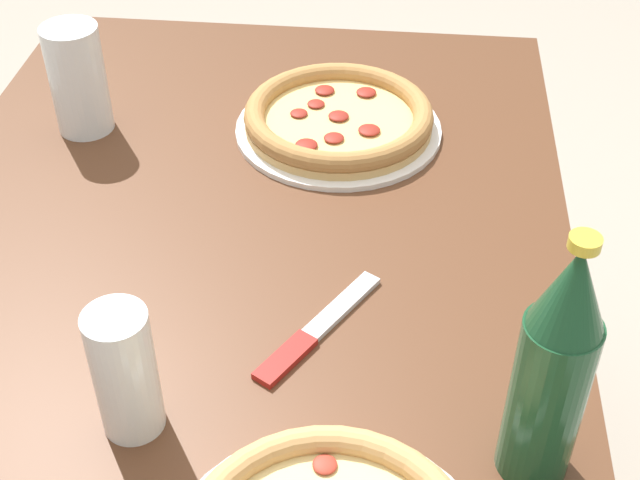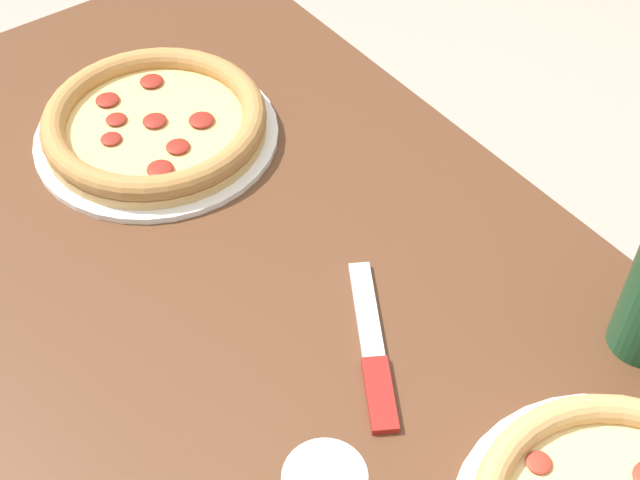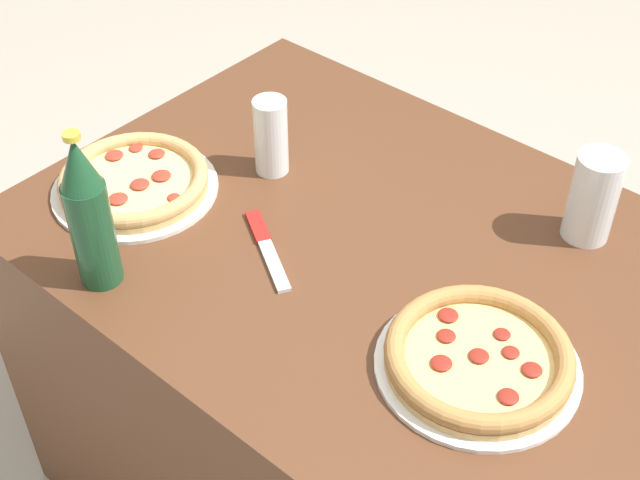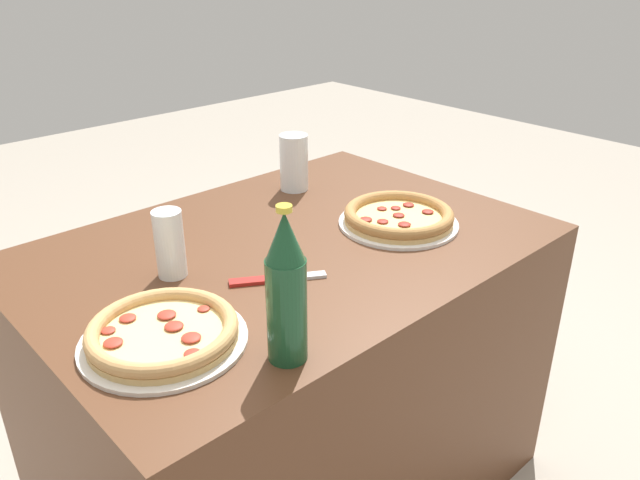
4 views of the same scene
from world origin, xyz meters
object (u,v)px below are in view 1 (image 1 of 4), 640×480
object	(u,v)px
pizza_salami	(339,119)
glass_lemonade	(79,84)
glass_red_wine	(126,376)
beer_bottle	(553,369)
knife	(314,332)

from	to	relation	value
pizza_salami	glass_lemonade	distance (m)	0.37
glass_red_wine	beer_bottle	xyz separation A→B (m)	(-0.01, -0.38, 0.06)
pizza_salami	beer_bottle	distance (m)	0.61
knife	pizza_salami	bearing A→B (deg)	1.41
pizza_salami	glass_lemonade	bearing A→B (deg)	94.18
pizza_salami	glass_lemonade	size ratio (longest dim) A/B	1.88
knife	beer_bottle	bearing A→B (deg)	-123.60
beer_bottle	knife	distance (m)	0.29
beer_bottle	glass_lemonade	bearing A→B (deg)	48.50
pizza_salami	glass_red_wine	world-z (taller)	glass_red_wine
glass_red_wine	knife	size ratio (longest dim) A/B	0.79
knife	glass_red_wine	bearing A→B (deg)	130.41
glass_red_wine	knife	world-z (taller)	glass_red_wine
glass_lemonade	knife	distance (m)	0.53
pizza_salami	knife	xyz separation A→B (m)	(-0.40, -0.01, -0.02)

